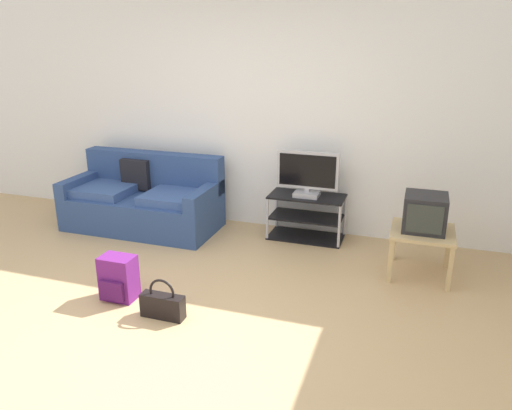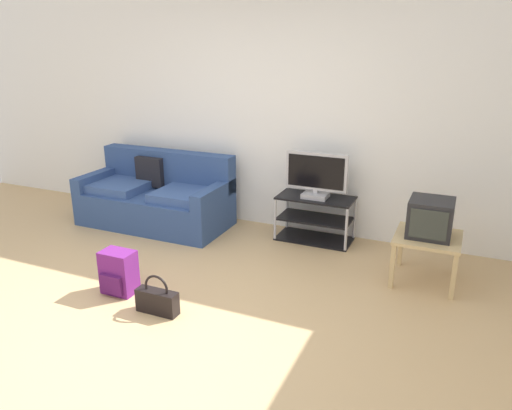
# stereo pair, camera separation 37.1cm
# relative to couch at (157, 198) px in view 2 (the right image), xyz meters

# --- Properties ---
(ground_plane) EXTENTS (9.00, 9.80, 0.02)m
(ground_plane) POSITION_rel_couch_xyz_m (1.22, -1.90, -0.33)
(ground_plane) COLOR tan
(wall_back) EXTENTS (9.00, 0.10, 2.70)m
(wall_back) POSITION_rel_couch_xyz_m (1.22, 0.55, 1.03)
(wall_back) COLOR white
(wall_back) RESTS_ON ground_plane
(couch) EXTENTS (1.76, 0.84, 0.85)m
(couch) POSITION_rel_couch_xyz_m (0.00, 0.00, 0.00)
(couch) COLOR navy
(couch) RESTS_ON ground_plane
(tv_stand) EXTENTS (0.83, 0.42, 0.50)m
(tv_stand) POSITION_rel_couch_xyz_m (1.90, 0.26, -0.07)
(tv_stand) COLOR black
(tv_stand) RESTS_ON ground_plane
(flat_tv) EXTENTS (0.67, 0.22, 0.50)m
(flat_tv) POSITION_rel_couch_xyz_m (1.90, 0.23, 0.42)
(flat_tv) COLOR #B2B2B7
(flat_tv) RESTS_ON tv_stand
(side_table) EXTENTS (0.57, 0.57, 0.45)m
(side_table) POSITION_rel_couch_xyz_m (3.12, -0.30, 0.07)
(side_table) COLOR tan
(side_table) RESTS_ON ground_plane
(crt_tv) EXTENTS (0.38, 0.39, 0.34)m
(crt_tv) POSITION_rel_couch_xyz_m (3.12, -0.28, 0.30)
(crt_tv) COLOR #232326
(crt_tv) RESTS_ON side_table
(backpack) EXTENTS (0.29, 0.27, 0.39)m
(backpack) POSITION_rel_couch_xyz_m (0.69, -1.60, -0.13)
(backpack) COLOR #661E70
(backpack) RESTS_ON ground_plane
(handbag) EXTENTS (0.36, 0.11, 0.34)m
(handbag) POSITION_rel_couch_xyz_m (1.19, -1.75, -0.20)
(handbag) COLOR black
(handbag) RESTS_ON ground_plane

